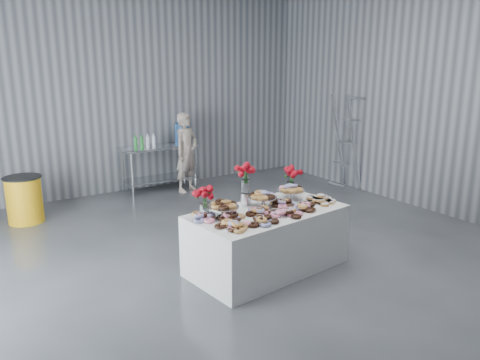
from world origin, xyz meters
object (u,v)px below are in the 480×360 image
object	(u,v)px
prep_table	(159,160)
trash_barrel	(24,199)
water_jug	(182,131)
display_table	(267,240)
person	(186,152)
stepladder	(346,142)

from	to	relation	value
prep_table	trash_barrel	size ratio (longest dim) A/B	2.02
water_jug	trash_barrel	world-z (taller)	water_jug
display_table	trash_barrel	bearing A→B (deg)	122.79
water_jug	trash_barrel	xyz separation A→B (m)	(-3.05, -0.57, -0.78)
prep_table	water_jug	bearing A→B (deg)	-0.00
display_table	prep_table	xyz separation A→B (m)	(0.32, 4.03, 0.24)
person	trash_barrel	bearing A→B (deg)	162.39
prep_table	stepladder	xyz separation A→B (m)	(3.15, -1.86, 0.34)
person	stepladder	bearing A→B (deg)	-52.74
water_jug	person	distance (m)	0.49
display_table	trash_barrel	xyz separation A→B (m)	(-2.23, 3.46, -0.00)
prep_table	display_table	bearing A→B (deg)	-94.53
water_jug	person	bearing A→B (deg)	-101.00
display_table	stepladder	size ratio (longest dim) A/B	0.99
display_table	prep_table	world-z (taller)	prep_table
water_jug	stepladder	bearing A→B (deg)	-35.08
trash_barrel	stepladder	size ratio (longest dim) A/B	0.39
person	trash_barrel	size ratio (longest dim) A/B	2.07
display_table	stepladder	world-z (taller)	stepladder
display_table	trash_barrel	world-z (taller)	display_table
display_table	water_jug	bearing A→B (deg)	78.51
person	display_table	bearing A→B (deg)	-124.31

